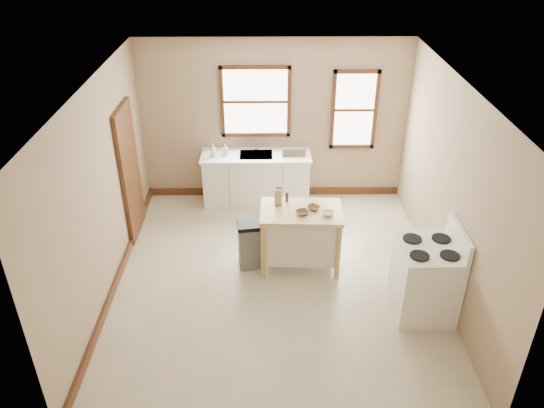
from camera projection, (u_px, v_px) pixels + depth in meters
The scene contains 23 objects.
floor at pixel (276, 279), 7.51m from camera, with size 5.00×5.00×0.00m, color #BCB595.
ceiling at pixel (277, 86), 6.10m from camera, with size 5.00×5.00×0.00m, color white.
wall_back at pixel (274, 121), 8.97m from camera, with size 4.50×0.04×2.80m, color tan.
wall_left at pixel (101, 194), 6.78m from camera, with size 0.04×5.00×2.80m, color tan.
wall_right at pixel (451, 192), 6.83m from camera, with size 0.04×5.00×2.80m, color tan.
window_main at pixel (256, 102), 8.77m from camera, with size 1.17×0.06×1.22m, color #37180F, non-canonical shape.
window_side at pixel (354, 110), 8.86m from camera, with size 0.77×0.06×1.37m, color #37180F, non-canonical shape.
door_left at pixel (130, 172), 8.08m from camera, with size 0.06×0.90×2.10m, color #37180F.
baseboard_back at pixel (273, 191), 9.61m from camera, with size 4.50×0.04×0.12m, color #37180F.
baseboard_left at pixel (118, 277), 7.46m from camera, with size 0.04×5.00×0.12m, color #37180F.
sink_counter at pixel (256, 179), 9.18m from camera, with size 1.86×0.62×0.92m, color silver, non-canonical shape.
faucet at pixel (256, 144), 9.04m from camera, with size 0.03×0.03×0.22m, color silver.
soap_bottle_a at pixel (213, 150), 8.81m from camera, with size 0.09×0.09×0.23m, color #B2B2B2.
soap_bottle_b at pixel (226, 150), 8.89m from camera, with size 0.08×0.08×0.18m, color #B2B2B2.
dish_rack at pixel (294, 152), 8.92m from camera, with size 0.42×0.31×0.10m, color silver, non-canonical shape.
kitchen_island at pixel (300, 238), 7.58m from camera, with size 1.13×0.72×0.93m, color #DAB180, non-canonical shape.
knife_block at pixel (278, 197), 7.45m from camera, with size 0.10×0.10×0.20m, color tan, non-canonical shape.
pepper_grinder at pixel (287, 197), 7.52m from camera, with size 0.04×0.04×0.15m, color #482313.
bowl_a at pixel (302, 213), 7.24m from camera, with size 0.18×0.18×0.04m, color brown.
bowl_b at pixel (314, 208), 7.36m from camera, with size 0.17×0.17×0.04m, color brown.
bowl_c at pixel (328, 213), 7.22m from camera, with size 0.17×0.17×0.05m, color silver.
trash_bin at pixel (251, 244), 7.61m from camera, with size 0.38×0.32×0.73m, color slate, non-canonical shape.
gas_stove at pixel (426, 271), 6.65m from camera, with size 0.79×0.80×1.25m, color white, non-canonical shape.
Camera 1 is at (-0.12, -5.96, 4.69)m, focal length 35.00 mm.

